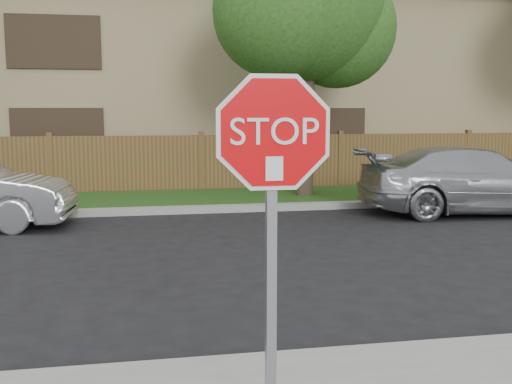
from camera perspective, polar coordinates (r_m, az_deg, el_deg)
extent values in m
plane|color=black|center=(5.80, 5.68, -15.47)|extent=(90.00, 90.00, 0.00)
cube|color=gray|center=(13.53, -3.90, -1.61)|extent=(70.00, 0.30, 0.15)
cube|color=#1E4714|center=(15.15, -4.61, -0.66)|extent=(70.00, 3.00, 0.12)
cube|color=brown|center=(16.64, -5.20, 2.66)|extent=(70.00, 0.12, 1.60)
cube|color=tan|center=(22.17, -6.61, 9.61)|extent=(34.00, 8.00, 6.00)
cylinder|color=#382B21|center=(15.34, 4.74, 6.57)|extent=(0.44, 0.44, 3.92)
sphere|color=#1A4816|center=(15.56, 4.87, 17.46)|extent=(3.80, 3.80, 3.80)
sphere|color=#1A4816|center=(16.02, 7.77, 15.11)|extent=(3.00, 3.00, 3.00)
sphere|color=#1A4816|center=(14.94, 2.18, 16.79)|extent=(3.20, 3.20, 3.20)
cube|color=gray|center=(3.90, 1.43, -7.63)|extent=(0.06, 0.06, 2.30)
cylinder|color=white|center=(3.69, 1.69, 5.68)|extent=(1.01, 0.02, 1.01)
cylinder|color=red|center=(3.68, 1.73, 5.67)|extent=(0.93, 0.02, 0.93)
cube|color=white|center=(3.68, 1.76, 2.24)|extent=(0.11, 0.00, 0.15)
imported|color=#A6AAAD|center=(14.13, 20.04, 1.05)|extent=(5.22, 2.44, 1.48)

